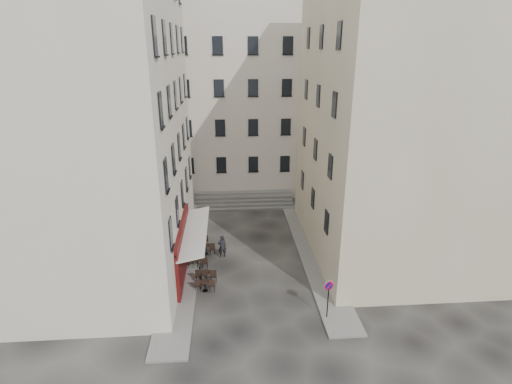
{
  "coord_description": "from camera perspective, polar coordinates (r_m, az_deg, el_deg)",
  "views": [
    {
      "loc": [
        -1.41,
        -22.07,
        14.05
      ],
      "look_at": [
        0.52,
        4.0,
        4.39
      ],
      "focal_mm": 28.0,
      "sensor_mm": 36.0,
      "label": 1
    }
  ],
  "objects": [
    {
      "name": "pedestrian",
      "position": [
        28.23,
        -4.86,
        -7.73
      ],
      "size": [
        0.7,
        0.56,
        1.67
      ],
      "primitive_type": "imported",
      "rotation": [
        0.0,
        0.0,
        3.44
      ],
      "color": "black",
      "rests_on": "ground"
    },
    {
      "name": "bollard_mid",
      "position": [
        28.11,
        -7.55,
        -8.68
      ],
      "size": [
        0.12,
        0.12,
        0.98
      ],
      "color": "black",
      "rests_on": "ground"
    },
    {
      "name": "bollard_far",
      "position": [
        31.22,
        -7.22,
        -5.58
      ],
      "size": [
        0.12,
        0.12,
        0.98
      ],
      "color": "black",
      "rests_on": "ground"
    },
    {
      "name": "building_left",
      "position": [
        26.93,
        -24.35,
        10.53
      ],
      "size": [
        12.2,
        16.2,
        20.6
      ],
      "color": "beige",
      "rests_on": "ground"
    },
    {
      "name": "ground",
      "position": [
        26.2,
        -0.5,
        -12.16
      ],
      "size": [
        90.0,
        90.0,
        0.0
      ],
      "primitive_type": "plane",
      "color": "black",
      "rests_on": "ground"
    },
    {
      "name": "cafe_storefront",
      "position": [
        26.25,
        -10.19,
        -7.71
      ],
      "size": [
        1.74,
        7.3,
        3.5
      ],
      "color": "#480A0E",
      "rests_on": "ground"
    },
    {
      "name": "sidewalk_left",
      "position": [
        29.75,
        -9.79,
        -8.11
      ],
      "size": [
        2.0,
        22.0,
        0.12
      ],
      "primitive_type": "cube",
      "color": "slate",
      "rests_on": "ground"
    },
    {
      "name": "bistro_table_d",
      "position": [
        28.85,
        -7.18,
        -7.99
      ],
      "size": [
        1.31,
        0.61,
        0.92
      ],
      "color": "black",
      "rests_on": "ground"
    },
    {
      "name": "sidewalk_right",
      "position": [
        29.31,
        8.01,
        -8.46
      ],
      "size": [
        2.0,
        18.0,
        0.12
      ],
      "primitive_type": "cube",
      "color": "slate",
      "rests_on": "ground"
    },
    {
      "name": "bistro_table_b",
      "position": [
        25.72,
        -7.14,
        -11.77
      ],
      "size": [
        1.32,
        0.62,
        0.93
      ],
      "color": "black",
      "rests_on": "ground"
    },
    {
      "name": "bistro_table_c",
      "position": [
        27.18,
        -8.33,
        -9.91
      ],
      "size": [
        1.35,
        0.63,
        0.95
      ],
      "color": "black",
      "rests_on": "ground"
    },
    {
      "name": "bollard_near",
      "position": [
        25.11,
        -7.95,
        -12.54
      ],
      "size": [
        0.12,
        0.12,
        0.98
      ],
      "color": "black",
      "rests_on": "ground"
    },
    {
      "name": "building_right",
      "position": [
        28.61,
        20.73,
        9.44
      ],
      "size": [
        12.2,
        14.2,
        18.6
      ],
      "color": "tan",
      "rests_on": "ground"
    },
    {
      "name": "no_parking_sign",
      "position": [
        22.21,
        10.32,
        -13.95
      ],
      "size": [
        0.53,
        0.19,
        2.37
      ],
      "rotation": [
        0.0,
        0.0,
        0.28
      ],
      "color": "black",
      "rests_on": "ground"
    },
    {
      "name": "bistro_table_a",
      "position": [
        24.93,
        -7.28,
        -13.02
      ],
      "size": [
        1.22,
        0.57,
        0.85
      ],
      "color": "black",
      "rests_on": "ground"
    },
    {
      "name": "building_back",
      "position": [
        41.35,
        -3.74,
        13.64
      ],
      "size": [
        18.2,
        10.2,
        18.6
      ],
      "color": "beige",
      "rests_on": "ground"
    },
    {
      "name": "stone_steps",
      "position": [
        37.27,
        -1.77,
        -1.23
      ],
      "size": [
        9.0,
        3.15,
        0.8
      ],
      "color": "#5A5755",
      "rests_on": "ground"
    },
    {
      "name": "bistro_table_e",
      "position": [
        30.15,
        -7.99,
        -6.79
      ],
      "size": [
        1.21,
        0.57,
        0.85
      ],
      "color": "black",
      "rests_on": "ground"
    }
  ]
}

